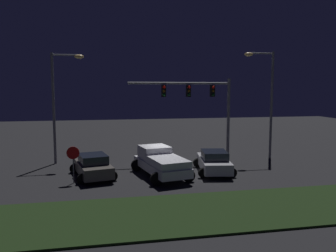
{
  "coord_description": "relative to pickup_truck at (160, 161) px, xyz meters",
  "views": [
    {
      "loc": [
        -4.28,
        -22.73,
        5.66
      ],
      "look_at": [
        0.38,
        1.09,
        2.98
      ],
      "focal_mm": 36.12,
      "sensor_mm": 36.0,
      "label": 1
    }
  ],
  "objects": [
    {
      "name": "ground_plane",
      "position": [
        0.64,
        1.38,
        -1.0
      ],
      "size": [
        80.0,
        80.0,
        0.0
      ],
      "primitive_type": "plane",
      "color": "black"
    },
    {
      "name": "street_lamp_right",
      "position": [
        9.31,
        3.79,
        4.37
      ],
      "size": [
        2.53,
        0.44,
        8.6
      ],
      "color": "slate",
      "rests_on": "ground_plane"
    },
    {
      "name": "pickup_truck",
      "position": [
        0.0,
        0.0,
        0.0
      ],
      "size": [
        3.61,
        5.69,
        1.8
      ],
      "rotation": [
        0.0,
        0.0,
        1.78
      ],
      "color": "silver",
      "rests_on": "ground_plane"
    },
    {
      "name": "stop_sign",
      "position": [
        -5.41,
        -0.75,
        0.56
      ],
      "size": [
        0.76,
        0.08,
        2.23
      ],
      "color": "slate",
      "rests_on": "ground_plane"
    },
    {
      "name": "street_lamp_left",
      "position": [
        -6.75,
        5.07,
        4.2
      ],
      "size": [
        2.41,
        0.44,
        8.31
      ],
      "color": "slate",
      "rests_on": "ground_plane"
    },
    {
      "name": "traffic_signal_gantry",
      "position": [
        4.08,
        4.78,
        3.9
      ],
      "size": [
        8.32,
        0.56,
        6.5
      ],
      "color": "slate",
      "rests_on": "ground_plane"
    },
    {
      "name": "grass_median",
      "position": [
        0.64,
        -6.95,
        -0.95
      ],
      "size": [
        27.45,
        5.14,
        0.1
      ],
      "primitive_type": "cube",
      "color": "black",
      "rests_on": "ground_plane"
    },
    {
      "name": "car_sedan",
      "position": [
        3.74,
        0.15,
        -0.26
      ],
      "size": [
        2.94,
        4.63,
        1.51
      ],
      "rotation": [
        0.0,
        0.0,
        1.41
      ],
      "color": "#B7B7BC",
      "rests_on": "ground_plane"
    },
    {
      "name": "car_sedan_far",
      "position": [
        -4.32,
        0.47,
        -0.26
      ],
      "size": [
        3.1,
        4.69,
        1.51
      ],
      "rotation": [
        0.0,
        0.0,
        1.79
      ],
      "color": "#514C47",
      "rests_on": "ground_plane"
    }
  ]
}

